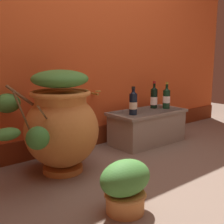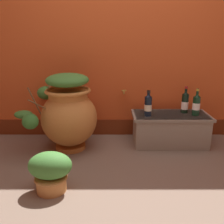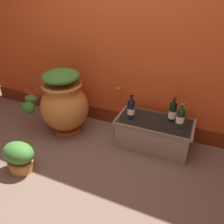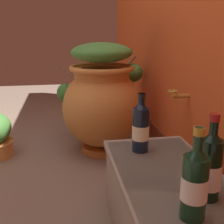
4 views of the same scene
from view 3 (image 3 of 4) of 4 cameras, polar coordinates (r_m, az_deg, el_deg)
The scene contains 8 objects.
ground_plane at distance 2.20m, azimuth -8.75°, elevation -17.64°, with size 7.00×7.00×0.00m, color #7A6656.
back_wall at distance 2.60m, azimuth 3.81°, elevation 22.57°, with size 4.40×0.33×2.60m.
terracotta_urn at distance 2.70m, azimuth -12.88°, elevation 2.50°, with size 0.85×0.73×0.82m.
stone_ledge at distance 2.50m, azimuth 11.05°, elevation -5.43°, with size 0.85×0.42×0.35m.
wine_bottle_left at distance 2.39m, azimuth 15.96°, elevation 0.20°, with size 0.08×0.08×0.30m.
wine_bottle_middle at distance 2.30m, azimuth 17.86°, elevation -1.33°, with size 0.08×0.08×0.29m.
wine_bottle_right at distance 2.36m, azimuth 5.13°, elevation 0.97°, with size 0.08×0.08×0.28m.
potted_shrub at distance 2.35m, azimuth -23.58°, elevation -10.86°, with size 0.34×0.26×0.33m.
Camera 3 is at (0.88, -1.23, 1.60)m, focal length 34.10 mm.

